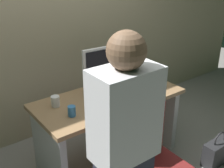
# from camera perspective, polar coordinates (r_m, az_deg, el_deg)

# --- Properties ---
(ground_plane) EXTENTS (9.00, 9.00, 0.00)m
(ground_plane) POSITION_cam_1_polar(r_m,az_deg,el_deg) (3.18, -0.56, -14.41)
(ground_plane) COLOR gray
(wall_back) EXTENTS (6.40, 0.10, 3.00)m
(wall_back) POSITION_cam_1_polar(r_m,az_deg,el_deg) (3.31, -10.49, 15.37)
(wall_back) COLOR tan
(wall_back) RESTS_ON ground
(desk) EXTENTS (1.45, 0.67, 0.74)m
(desk) POSITION_cam_1_polar(r_m,az_deg,el_deg) (2.89, -0.60, -6.49)
(desk) COLOR #93704C
(desk) RESTS_ON ground
(person_at_desk) EXTENTS (0.40, 0.24, 1.64)m
(person_at_desk) POSITION_cam_1_polar(r_m,az_deg,el_deg) (1.85, 2.43, -14.16)
(person_at_desk) COLOR #262838
(person_at_desk) RESTS_ON ground
(monitor) EXTENTS (0.54, 0.16, 0.46)m
(monitor) POSITION_cam_1_polar(r_m,az_deg,el_deg) (2.82, -0.79, 3.62)
(monitor) COLOR silver
(monitor) RESTS_ON desk
(keyboard) EXTENTS (0.43, 0.13, 0.02)m
(keyboard) POSITION_cam_1_polar(r_m,az_deg,el_deg) (2.64, 0.02, -3.86)
(keyboard) COLOR white
(keyboard) RESTS_ON desk
(mouse) EXTENTS (0.06, 0.10, 0.03)m
(mouse) POSITION_cam_1_polar(r_m,az_deg,el_deg) (2.78, 4.77, -2.23)
(mouse) COLOR white
(mouse) RESTS_ON desk
(cup_near_keyboard) EXTENTS (0.07, 0.07, 0.09)m
(cup_near_keyboard) POSITION_cam_1_polar(r_m,az_deg,el_deg) (2.46, -7.97, -5.33)
(cup_near_keyboard) COLOR #3372B2
(cup_near_keyboard) RESTS_ON desk
(cup_by_monitor) EXTENTS (0.08, 0.08, 0.10)m
(cup_by_monitor) POSITION_cam_1_polar(r_m,az_deg,el_deg) (2.64, -11.14, -3.37)
(cup_by_monitor) COLOR silver
(cup_by_monitor) RESTS_ON desk
(book_stack) EXTENTS (0.22, 0.17, 0.13)m
(book_stack) POSITION_cam_1_polar(r_m,az_deg,el_deg) (3.04, 5.39, 1.12)
(book_stack) COLOR #338C59
(book_stack) RESTS_ON desk
(cell_phone) EXTENTS (0.11, 0.16, 0.01)m
(cell_phone) POSITION_cam_1_polar(r_m,az_deg,el_deg) (2.90, 8.09, -1.48)
(cell_phone) COLOR black
(cell_phone) RESTS_ON desk
(handbag) EXTENTS (0.34, 0.14, 0.38)m
(handbag) POSITION_cam_1_polar(r_m,az_deg,el_deg) (3.23, 20.14, -12.51)
(handbag) COLOR #262628
(handbag) RESTS_ON ground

